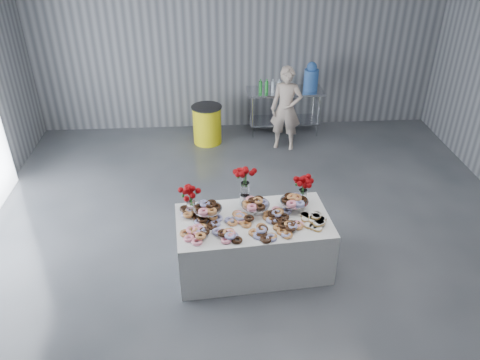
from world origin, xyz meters
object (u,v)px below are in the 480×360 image
object	(u,v)px
display_table	(253,244)
water_jug	(311,77)
prep_table	(284,103)
person	(286,109)
trash_barrel	(207,124)

from	to	relation	value
display_table	water_jug	xyz separation A→B (m)	(1.50, 4.04, 0.77)
display_table	prep_table	world-z (taller)	prep_table
water_jug	person	bearing A→B (deg)	-130.17
trash_barrel	display_table	bearing A→B (deg)	-81.49
display_table	trash_barrel	bearing A→B (deg)	98.51
prep_table	trash_barrel	distance (m)	1.62
water_jug	person	world-z (taller)	person
trash_barrel	water_jug	bearing A→B (deg)	10.06
prep_table	water_jug	bearing A→B (deg)	-0.00
prep_table	trash_barrel	bearing A→B (deg)	-166.81
trash_barrel	prep_table	bearing A→B (deg)	13.19
display_table	prep_table	distance (m)	4.17
person	trash_barrel	bearing A→B (deg)	-175.95
display_table	person	size ratio (longest dim) A/B	1.20
water_jug	trash_barrel	distance (m)	2.23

